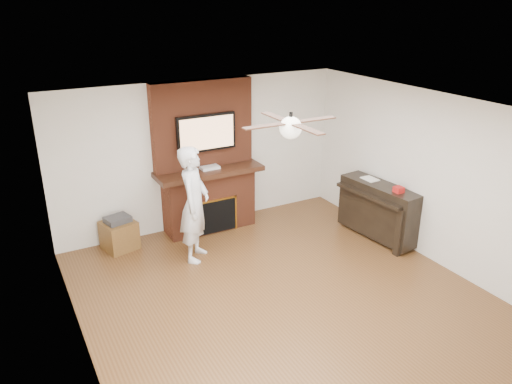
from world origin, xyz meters
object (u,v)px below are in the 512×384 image
side_table (119,234)px  piano (378,209)px  fireplace (207,172)px  person (194,204)px

side_table → piano: bearing=-37.2°
fireplace → side_table: size_ratio=4.37×
fireplace → person: fireplace is taller
person → piano: 3.00m
piano → person: bearing=158.8°
fireplace → side_table: bearing=-177.5°
fireplace → person: 1.11m
piano → side_table: bearing=150.8°
person → side_table: 1.43m
fireplace → person: bearing=-123.1°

